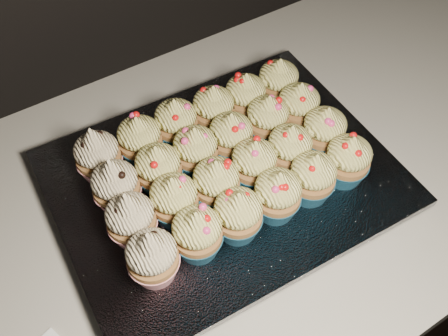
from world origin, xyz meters
The scene contains 28 objects.
cabinet centered at (0.00, 1.70, 0.43)m, with size 2.40×0.60×0.86m, color black.
worktop centered at (0.00, 1.70, 0.88)m, with size 2.44×0.64×0.04m, color beige.
baking_tray centered at (-0.07, 1.69, 0.91)m, with size 0.43×0.33×0.02m, color black.
foil_lining centered at (-0.07, 1.69, 0.93)m, with size 0.46×0.36×0.01m, color silver.
cupcake_0 centered at (-0.22, 1.61, 0.97)m, with size 0.06×0.06×0.10m.
cupcake_1 centered at (-0.16, 1.61, 0.97)m, with size 0.06×0.06×0.08m.
cupcake_2 centered at (-0.11, 1.60, 0.97)m, with size 0.06×0.06×0.08m.
cupcake_3 centered at (-0.05, 1.60, 0.97)m, with size 0.06×0.06×0.08m.
cupcake_4 centered at (0.01, 1.60, 0.97)m, with size 0.06×0.06×0.08m.
cupcake_5 centered at (0.07, 1.60, 0.97)m, with size 0.06×0.06×0.08m.
cupcake_6 centered at (-0.22, 1.67, 0.97)m, with size 0.06×0.06×0.10m.
cupcake_7 centered at (-0.16, 1.66, 0.97)m, with size 0.06×0.06×0.08m.
cupcake_8 centered at (-0.10, 1.66, 0.97)m, with size 0.06×0.06×0.08m.
cupcake_9 centered at (-0.04, 1.66, 0.97)m, with size 0.06×0.06×0.08m.
cupcake_10 centered at (0.01, 1.65, 0.97)m, with size 0.06×0.06×0.08m.
cupcake_11 centered at (0.07, 1.65, 0.97)m, with size 0.06×0.06×0.08m.
cupcake_12 centered at (-0.22, 1.72, 0.97)m, with size 0.06×0.06×0.10m.
cupcake_13 centered at (-0.16, 1.72, 0.97)m, with size 0.06×0.06×0.08m.
cupcake_14 centered at (-0.10, 1.72, 0.97)m, with size 0.06×0.06×0.08m.
cupcake_15 centered at (-0.04, 1.71, 0.97)m, with size 0.06×0.06×0.08m.
cupcake_16 centered at (0.02, 1.71, 0.97)m, with size 0.06×0.06×0.08m.
cupcake_17 centered at (0.07, 1.71, 0.97)m, with size 0.06×0.06×0.08m.
cupcake_18 centered at (-0.22, 1.78, 0.97)m, with size 0.06×0.06×0.10m.
cupcake_19 centered at (-0.15, 1.78, 0.97)m, with size 0.06×0.06×0.08m.
cupcake_20 centered at (-0.10, 1.78, 0.97)m, with size 0.06×0.06×0.08m.
cupcake_21 centered at (-0.04, 1.77, 0.97)m, with size 0.06×0.06×0.08m.
cupcake_22 centered at (0.02, 1.77, 0.97)m, with size 0.06×0.06×0.08m.
cupcake_23 centered at (0.08, 1.77, 0.97)m, with size 0.06×0.06×0.08m.
Camera 1 is at (-0.30, 1.33, 1.50)m, focal length 40.00 mm.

